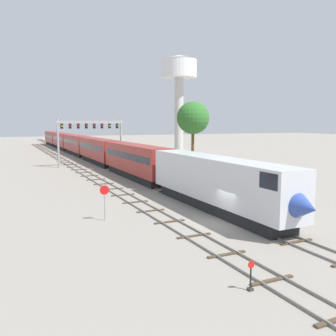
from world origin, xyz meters
name	(u,v)px	position (x,y,z in m)	size (l,w,h in m)	color
ground_plane	(221,224)	(0.00, 0.00, 0.00)	(400.00, 400.00, 0.00)	gray
track_main	(84,157)	(2.00, 60.00, 0.07)	(2.60, 200.00, 0.16)	slate
track_near	(76,168)	(-3.50, 40.00, 0.07)	(2.60, 160.00, 0.16)	slate
passenger_train	(85,147)	(2.00, 57.71, 2.61)	(3.04, 127.93, 4.80)	silver
signal_gantry	(90,131)	(-0.25, 42.72, 6.36)	(12.10, 0.49, 8.58)	#999BA0
water_tower	(179,75)	(33.22, 73.71, 21.73)	(10.44, 10.44, 27.27)	beige
switch_stand	(251,280)	(-5.10, -10.36, 0.52)	(0.36, 0.24, 1.46)	black
stop_sign	(105,198)	(-8.00, 4.74, 1.87)	(0.76, 0.08, 2.88)	gray
trackside_tree_left	(193,118)	(17.80, 37.06, 8.74)	(6.10, 6.10, 11.84)	brown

